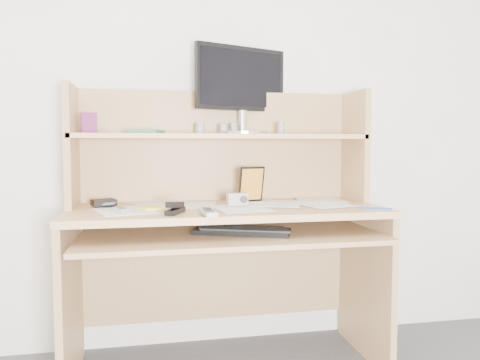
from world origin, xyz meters
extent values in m
cube|color=white|center=(0.00, 1.80, 1.25)|extent=(3.60, 0.04, 2.50)
cube|color=tan|center=(0.00, 1.48, 0.73)|extent=(1.40, 0.60, 0.03)
cube|color=tan|center=(-0.68, 1.48, 0.36)|extent=(0.03, 0.56, 0.72)
cube|color=tan|center=(0.68, 1.48, 0.36)|extent=(0.03, 0.56, 0.72)
cube|color=tan|center=(0.00, 1.77, 0.34)|extent=(1.34, 0.02, 0.41)
cube|color=tan|center=(0.00, 1.36, 0.64)|extent=(1.28, 0.55, 0.02)
cube|color=tan|center=(0.00, 1.77, 1.02)|extent=(1.40, 0.02, 0.55)
cube|color=tan|center=(-0.68, 1.63, 1.02)|extent=(0.03, 0.30, 0.55)
cube|color=tan|center=(0.68, 1.63, 1.02)|extent=(0.03, 0.30, 0.55)
cube|color=tan|center=(0.00, 1.63, 1.07)|extent=(1.38, 0.30, 0.02)
cube|color=white|center=(0.00, 1.48, 0.75)|extent=(1.32, 0.54, 0.01)
cube|color=black|center=(0.04, 1.34, 0.66)|extent=(0.44, 0.29, 0.02)
cube|color=black|center=(0.04, 1.34, 0.67)|extent=(0.41, 0.27, 0.01)
cube|color=#ADADA7|center=(-0.12, 1.22, 0.76)|extent=(0.06, 0.16, 0.02)
cube|color=#B5B5B7|center=(-0.46, 1.36, 0.77)|extent=(0.08, 0.09, 0.02)
cube|color=black|center=(-0.24, 1.30, 0.78)|extent=(0.09, 0.15, 0.04)
cube|color=black|center=(-0.55, 1.59, 0.77)|extent=(0.12, 0.11, 0.03)
cube|color=#FFF243|center=(-0.34, 1.45, 0.76)|extent=(0.11, 0.11, 0.01)
cube|color=#B4B4B6|center=(0.05, 1.47, 0.78)|extent=(0.10, 0.05, 0.06)
cube|color=black|center=(0.14, 1.59, 0.84)|extent=(0.12, 0.04, 0.17)
cylinder|color=#1839B8|center=(0.60, 1.24, 0.76)|extent=(0.13, 0.08, 0.01)
cube|color=maroon|center=(-0.61, 1.66, 1.13)|extent=(0.07, 0.04, 0.10)
cube|color=#358646|center=(-0.35, 1.66, 1.09)|extent=(0.18, 0.22, 0.02)
cylinder|color=black|center=(0.02, 1.66, 1.11)|extent=(0.05, 0.05, 0.05)
cylinder|color=silver|center=(0.07, 1.68, 1.11)|extent=(0.04, 0.04, 0.06)
cylinder|color=black|center=(-0.10, 1.68, 1.11)|extent=(0.06, 0.06, 0.06)
cylinder|color=silver|center=(0.30, 1.63, 1.11)|extent=(0.04, 0.04, 0.06)
cylinder|color=#B2B2B8|center=(0.12, 1.70, 1.09)|extent=(0.25, 0.25, 0.02)
cylinder|color=#B2B2B8|center=(0.12, 1.71, 1.15)|extent=(0.04, 0.04, 0.11)
cube|color=black|center=(0.12, 1.73, 1.36)|extent=(0.49, 0.20, 0.32)
cube|color=black|center=(0.12, 1.71, 1.36)|extent=(0.44, 0.16, 0.28)
camera|label=1|loc=(-0.35, -0.60, 1.02)|focal=35.00mm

